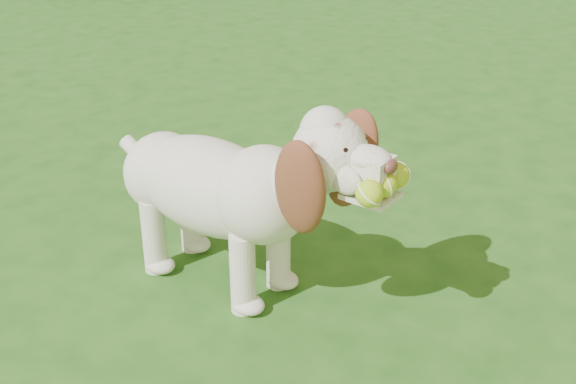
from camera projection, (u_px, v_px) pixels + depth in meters
ground at (217, 248)px, 3.26m from camera, size 80.00×80.00×0.00m
dog at (232, 185)px, 2.78m from camera, size 0.77×1.30×0.87m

